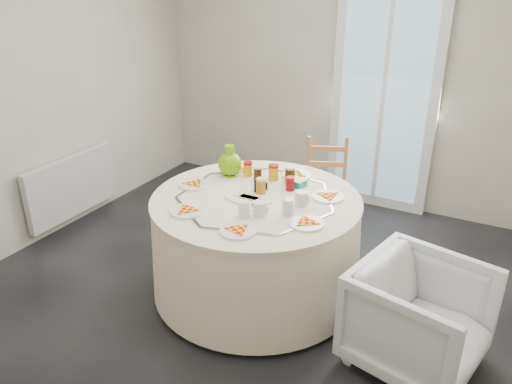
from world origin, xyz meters
The scene contains 14 objects.
floor centered at (0.00, 0.00, 0.00)m, with size 4.00×4.00×0.00m, color black.
wall_back centered at (0.00, 2.00, 1.30)m, with size 4.00×0.02×2.60m, color #BCB5A3.
wall_left centered at (-2.00, 0.00, 1.30)m, with size 0.02×4.00×2.60m, color #BCB5A3.
glass_door centered at (0.40, 1.95, 1.05)m, with size 1.00×0.08×2.10m, color silver.
radiator centered at (-1.94, 0.20, 0.38)m, with size 0.07×1.00×0.55m, color silver.
table centered at (0.05, 0.06, 0.38)m, with size 1.50×1.50×0.76m, color #EFE5CE.
wooden_chair centered at (0.16, 1.16, 0.47)m, with size 0.38×0.37×0.86m, color #CB854D, non-canonical shape.
armchair centered at (1.25, -0.15, 0.39)m, with size 0.70×0.66×0.72m, color silver.
place_settings centered at (0.05, 0.06, 0.77)m, with size 1.22×1.22×0.02m, color white, non-canonical shape.
jar_cluster centered at (-0.01, 0.34, 0.82)m, with size 0.45×0.23×0.13m, color #93320E, non-canonical shape.
butter_tub centered at (0.21, 0.39, 0.79)m, with size 0.14×0.10×0.06m, color #108D8E.
green_pitcher centered at (-0.32, 0.34, 0.87)m, with size 0.18×0.18×0.23m, color #61A408, non-canonical shape.
cheese_platter centered at (0.02, 0.00, 0.77)m, with size 0.29×0.19×0.04m, color silver, non-canonical shape.
mugs_glasses centered at (0.20, 0.06, 0.81)m, with size 0.64×0.64×0.12m, color #ABA3A3, non-canonical shape.
Camera 1 is at (1.53, -2.69, 2.21)m, focal length 35.00 mm.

